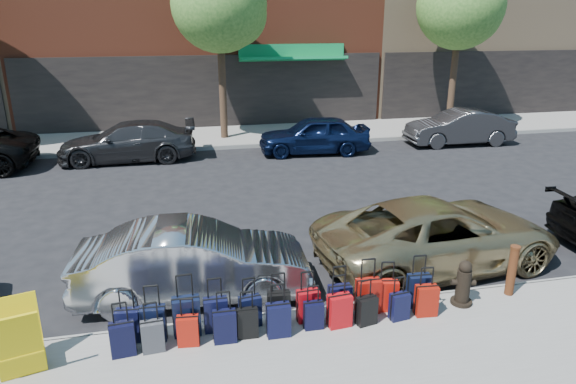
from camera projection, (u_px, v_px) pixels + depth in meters
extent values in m
plane|color=black|center=(242.00, 224.00, 13.14)|extent=(120.00, 120.00, 0.00)
cube|color=gray|center=(212.00, 137.00, 22.36)|extent=(60.00, 4.00, 0.15)
cube|color=gray|center=(275.00, 316.00, 8.98)|extent=(60.00, 0.08, 0.15)
cube|color=gray|center=(216.00, 148.00, 20.49)|extent=(60.00, 0.08, 0.15)
cube|color=black|center=(207.00, 93.00, 23.64)|extent=(16.66, 0.15, 3.40)
cube|color=#0E8244|center=(293.00, 59.00, 23.64)|extent=(5.00, 0.91, 0.27)
cube|color=#0E8244|center=(292.00, 51.00, 23.80)|extent=(5.00, 0.10, 0.60)
cube|color=black|center=(515.00, 84.00, 26.87)|extent=(14.70, 0.15, 3.40)
cylinder|color=black|center=(222.00, 80.00, 21.20)|extent=(0.30, 0.30, 4.80)
sphere|color=#326B23|center=(219.00, 4.00, 20.24)|extent=(3.80, 3.80, 3.80)
sphere|color=#326B23|center=(235.00, 14.00, 20.48)|extent=(2.58, 2.58, 2.58)
cylinder|color=black|center=(453.00, 75.00, 23.32)|extent=(0.30, 0.30, 4.80)
sphere|color=#326B23|center=(461.00, 5.00, 22.36)|extent=(3.80, 3.80, 3.80)
sphere|color=#326B23|center=(472.00, 14.00, 22.61)|extent=(2.58, 2.58, 2.58)
cube|color=black|center=(128.00, 325.00, 8.09)|extent=(0.39, 0.24, 0.55)
cylinder|color=black|center=(124.00, 292.00, 7.90)|extent=(0.21, 0.05, 0.03)
cube|color=black|center=(154.00, 323.00, 8.11)|extent=(0.40, 0.24, 0.58)
cylinder|color=black|center=(150.00, 288.00, 7.90)|extent=(0.22, 0.05, 0.03)
cube|color=black|center=(187.00, 316.00, 8.25)|extent=(0.44, 0.25, 0.65)
cylinder|color=black|center=(184.00, 277.00, 8.02)|extent=(0.24, 0.04, 0.03)
cube|color=black|center=(216.00, 315.00, 8.36)|extent=(0.38, 0.21, 0.57)
cylinder|color=black|center=(214.00, 281.00, 8.16)|extent=(0.21, 0.03, 0.03)
cube|color=black|center=(250.00, 311.00, 8.49)|extent=(0.38, 0.25, 0.53)
cylinder|color=black|center=(249.00, 280.00, 8.31)|extent=(0.20, 0.06, 0.03)
cube|color=black|center=(279.00, 308.00, 8.57)|extent=(0.39, 0.24, 0.56)
cylinder|color=black|center=(279.00, 275.00, 8.37)|extent=(0.21, 0.05, 0.03)
cube|color=#9C0A10|center=(308.00, 306.00, 8.63)|extent=(0.38, 0.22, 0.56)
cylinder|color=black|center=(308.00, 274.00, 8.44)|extent=(0.21, 0.04, 0.03)
cube|color=black|center=(340.00, 301.00, 8.76)|extent=(0.39, 0.22, 0.57)
cylinder|color=black|center=(341.00, 268.00, 8.56)|extent=(0.21, 0.04, 0.03)
cube|color=#941009|center=(368.00, 296.00, 8.87)|extent=(0.42, 0.24, 0.62)
cylinder|color=black|center=(370.00, 261.00, 8.65)|extent=(0.23, 0.04, 0.03)
cube|color=#B1140B|center=(387.00, 295.00, 8.95)|extent=(0.41, 0.27, 0.56)
cylinder|color=black|center=(389.00, 264.00, 8.75)|extent=(0.21, 0.07, 0.03)
cube|color=black|center=(419.00, 290.00, 9.08)|extent=(0.41, 0.24, 0.60)
cylinder|color=black|center=(422.00, 257.00, 8.87)|extent=(0.22, 0.05, 0.03)
cube|color=black|center=(123.00, 339.00, 7.76)|extent=(0.38, 0.25, 0.54)
cylinder|color=black|center=(119.00, 305.00, 7.57)|extent=(0.21, 0.05, 0.03)
cube|color=#393A3E|center=(153.00, 336.00, 7.85)|extent=(0.35, 0.22, 0.50)
cylinder|color=black|center=(150.00, 305.00, 7.68)|extent=(0.19, 0.05, 0.03)
cube|color=#A1160A|center=(188.00, 331.00, 8.00)|extent=(0.35, 0.23, 0.49)
cylinder|color=black|center=(186.00, 301.00, 7.83)|extent=(0.19, 0.05, 0.03)
cube|color=black|center=(225.00, 326.00, 8.08)|extent=(0.37, 0.22, 0.53)
cylinder|color=black|center=(223.00, 294.00, 7.89)|extent=(0.20, 0.04, 0.03)
cube|color=black|center=(248.00, 323.00, 8.21)|extent=(0.33, 0.20, 0.49)
cylinder|color=black|center=(247.00, 294.00, 8.03)|extent=(0.19, 0.04, 0.03)
cube|color=black|center=(278.00, 320.00, 8.22)|extent=(0.38, 0.22, 0.56)
cylinder|color=black|center=(278.00, 287.00, 8.03)|extent=(0.21, 0.03, 0.03)
cube|color=black|center=(313.00, 315.00, 8.43)|extent=(0.32, 0.19, 0.47)
cylinder|color=black|center=(314.00, 288.00, 8.27)|extent=(0.18, 0.03, 0.03)
cube|color=#B10B10|center=(339.00, 311.00, 8.48)|extent=(0.40, 0.26, 0.56)
cylinder|color=black|center=(341.00, 278.00, 8.28)|extent=(0.22, 0.05, 0.03)
cube|color=black|center=(366.00, 311.00, 8.55)|extent=(0.37, 0.26, 0.49)
cylinder|color=black|center=(368.00, 282.00, 8.37)|extent=(0.19, 0.07, 0.03)
cube|color=black|center=(399.00, 306.00, 8.69)|extent=(0.35, 0.23, 0.48)
cylinder|color=black|center=(402.00, 279.00, 8.52)|extent=(0.18, 0.06, 0.03)
cube|color=maroon|center=(426.00, 301.00, 8.80)|extent=(0.39, 0.25, 0.54)
cylinder|color=black|center=(429.00, 270.00, 8.61)|extent=(0.21, 0.05, 0.03)
cylinder|color=black|center=(461.00, 302.00, 9.22)|extent=(0.38, 0.38, 0.06)
cylinder|color=black|center=(463.00, 286.00, 9.12)|extent=(0.25, 0.25, 0.59)
sphere|color=black|center=(465.00, 267.00, 9.00)|extent=(0.23, 0.23, 0.23)
cylinder|color=black|center=(463.00, 282.00, 9.10)|extent=(0.43, 0.21, 0.11)
cylinder|color=#38190C|center=(512.00, 271.00, 9.39)|extent=(0.16, 0.16, 0.95)
cylinder|color=#38190C|center=(516.00, 247.00, 9.24)|extent=(0.18, 0.18, 0.04)
cube|color=yellow|center=(19.00, 347.00, 7.10)|extent=(0.66, 0.42, 1.09)
cube|color=yellow|center=(18.00, 332.00, 7.43)|extent=(0.66, 0.42, 1.09)
cube|color=yellow|center=(20.00, 349.00, 7.32)|extent=(0.69, 0.54, 0.02)
imported|color=#B3B5BA|center=(194.00, 262.00, 9.54)|extent=(4.41, 1.77, 1.43)
imported|color=tan|center=(438.00, 234.00, 10.75)|extent=(5.45, 3.01, 1.45)
imported|color=#2F3032|center=(128.00, 142.00, 18.76)|extent=(4.93, 2.05, 1.42)
imported|color=#0C1738|center=(314.00, 135.00, 19.77)|extent=(4.39, 2.09, 1.45)
imported|color=#37373A|center=(459.00, 127.00, 21.16)|extent=(4.42, 1.69, 1.44)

